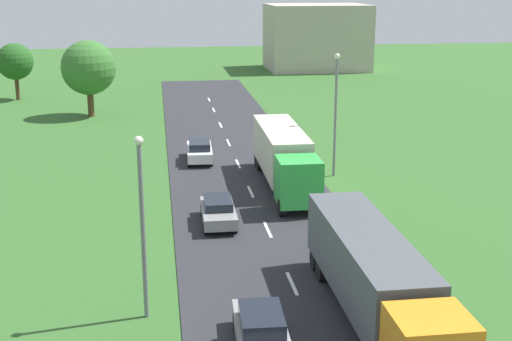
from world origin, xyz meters
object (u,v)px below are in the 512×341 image
at_px(truck_third, 284,156).
at_px(tree_pine, 15,62).
at_px(car_third, 261,329).
at_px(lamppost_second, 142,218).
at_px(truck_second, 375,278).
at_px(tree_birch, 88,68).
at_px(lamppost_third, 336,109).
at_px(car_fifth, 200,150).
at_px(distant_building, 316,37).
at_px(car_fourth, 218,211).

height_order(truck_third, tree_pine, tree_pine).
distance_m(car_third, tree_pine, 59.52).
bearing_deg(car_third, truck_third, 77.36).
bearing_deg(tree_pine, lamppost_second, -74.76).
height_order(truck_second, tree_birch, tree_birch).
xyz_separation_m(truck_second, lamppost_third, (3.74, 20.85, 2.59)).
xyz_separation_m(truck_third, car_fifth, (-4.97, 7.15, -1.25)).
bearing_deg(car_third, car_fifth, 91.10).
height_order(truck_third, car_third, truck_third).
bearing_deg(lamppost_second, tree_birch, 97.64).
distance_m(truck_second, lamppost_second, 9.22).
height_order(lamppost_second, distant_building, distant_building).
relative_size(truck_third, tree_birch, 1.67).
relative_size(truck_third, lamppost_second, 1.65).
xyz_separation_m(truck_third, car_fourth, (-4.81, -6.42, -1.31)).
relative_size(truck_third, distant_building, 0.87).
distance_m(lamppost_third, tree_birch, 29.92).
height_order(car_fourth, tree_birch, tree_birch).
bearing_deg(truck_second, car_third, -165.77).
bearing_deg(tree_birch, distant_building, 47.18).
relative_size(truck_second, tree_pine, 2.11).
distance_m(truck_third, tree_pine, 43.30).
bearing_deg(truck_third, lamppost_third, 29.03).
distance_m(lamppost_second, lamppost_third, 22.59).
bearing_deg(tree_birch, lamppost_second, -82.36).
relative_size(car_third, tree_birch, 0.58).
bearing_deg(car_fifth, car_fourth, -89.32).
distance_m(lamppost_third, tree_pine, 43.73).
relative_size(lamppost_third, tree_birch, 1.13).
relative_size(car_fourth, distant_building, 0.30).
bearing_deg(car_fourth, distant_building, 72.62).
relative_size(car_fourth, tree_pine, 0.69).
height_order(car_third, tree_birch, tree_birch).
bearing_deg(car_fifth, tree_pine, 121.68).
relative_size(lamppost_second, tree_pine, 1.20).
bearing_deg(lamppost_third, car_fourth, -135.36).
bearing_deg(car_fifth, car_third, -88.90).
distance_m(truck_second, truck_third, 18.70).
distance_m(truck_third, tree_birch, 29.71).
relative_size(truck_second, lamppost_third, 1.57).
relative_size(truck_second, car_fifth, 2.83).
bearing_deg(tree_pine, truck_third, -57.69).
relative_size(car_fourth, car_fifth, 0.93).
distance_m(truck_second, car_fifth, 26.37).
bearing_deg(tree_birch, car_third, -77.83).
distance_m(tree_birch, tree_pine, 13.82).
xyz_separation_m(truck_third, lamppost_third, (3.86, 2.14, 2.52)).
distance_m(car_fourth, tree_birch, 33.92).
distance_m(truck_third, lamppost_third, 5.09).
bearing_deg(truck_third, tree_pine, 122.31).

